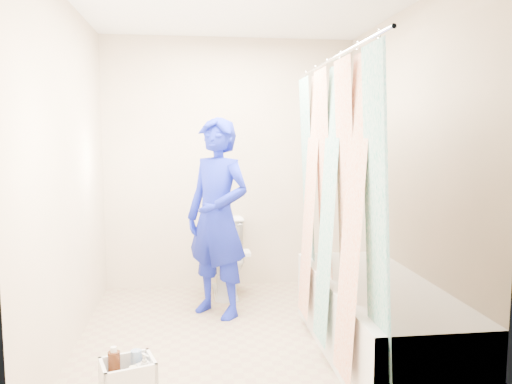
{
  "coord_description": "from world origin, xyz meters",
  "views": [
    {
      "loc": [
        -0.36,
        -3.53,
        1.47
      ],
      "look_at": [
        0.15,
        0.47,
        1.02
      ],
      "focal_mm": 35.0,
      "sensor_mm": 36.0,
      "label": 1
    }
  ],
  "objects": [
    {
      "name": "floor",
      "position": [
        0.0,
        0.0,
        0.0
      ],
      "size": [
        2.6,
        2.6,
        0.0
      ],
      "primitive_type": "plane",
      "color": "gray",
      "rests_on": "ground"
    },
    {
      "name": "ceiling",
      "position": [
        0.0,
        0.0,
        2.4
      ],
      "size": [
        2.4,
        2.6,
        0.02
      ],
      "primitive_type": "cube",
      "color": "white",
      "rests_on": "wall_back"
    },
    {
      "name": "wall_back",
      "position": [
        0.0,
        1.3,
        1.2
      ],
      "size": [
        2.4,
        0.02,
        2.4
      ],
      "primitive_type": "cube",
      "color": "tan",
      "rests_on": "ground"
    },
    {
      "name": "wall_front",
      "position": [
        0.0,
        -1.3,
        1.2
      ],
      "size": [
        2.4,
        0.02,
        2.4
      ],
      "primitive_type": "cube",
      "color": "tan",
      "rests_on": "ground"
    },
    {
      "name": "wall_left",
      "position": [
        -1.2,
        0.0,
        1.2
      ],
      "size": [
        0.02,
        2.6,
        2.4
      ],
      "primitive_type": "cube",
      "color": "tan",
      "rests_on": "ground"
    },
    {
      "name": "wall_right",
      "position": [
        1.2,
        0.0,
        1.2
      ],
      "size": [
        0.02,
        2.6,
        2.4
      ],
      "primitive_type": "cube",
      "color": "tan",
      "rests_on": "ground"
    },
    {
      "name": "bathtub",
      "position": [
        0.85,
        -0.43,
        0.27
      ],
      "size": [
        0.7,
        1.75,
        0.5
      ],
      "color": "white",
      "rests_on": "ground"
    },
    {
      "name": "curtain_rod",
      "position": [
        0.52,
        -0.43,
        1.95
      ],
      "size": [
        0.02,
        1.9,
        0.02
      ],
      "primitive_type": "cylinder",
      "rotation": [
        1.57,
        0.0,
        0.0
      ],
      "color": "silver",
      "rests_on": "wall_back"
    },
    {
      "name": "shower_curtain",
      "position": [
        0.52,
        -0.43,
        1.02
      ],
      "size": [
        0.06,
        1.75,
        1.8
      ],
      "primitive_type": "cube",
      "color": "silver",
      "rests_on": "curtain_rod"
    },
    {
      "name": "toilet",
      "position": [
        -0.06,
        1.03,
        0.35
      ],
      "size": [
        0.39,
        0.68,
        0.69
      ],
      "primitive_type": "imported",
      "rotation": [
        0.0,
        0.0,
        0.0
      ],
      "color": "white",
      "rests_on": "ground"
    },
    {
      "name": "tank_lid",
      "position": [
        -0.06,
        0.92,
        0.41
      ],
      "size": [
        0.43,
        0.19,
        0.03
      ],
      "primitive_type": "cube",
      "rotation": [
        0.0,
        0.0,
        0.0
      ],
      "color": "white",
      "rests_on": "toilet"
    },
    {
      "name": "tank_internals",
      "position": [
        -0.11,
        1.22,
        0.68
      ],
      "size": [
        0.17,
        0.06,
        0.23
      ],
      "color": "black",
      "rests_on": "toilet"
    },
    {
      "name": "plumber",
      "position": [
        -0.17,
        0.49,
        0.81
      ],
      "size": [
        0.7,
        0.68,
        1.62
      ],
      "primitive_type": "imported",
      "rotation": [
        0.0,
        0.0,
        -0.73
      ],
      "color": "#1034A6",
      "rests_on": "ground"
    },
    {
      "name": "cleaning_caddy",
      "position": [
        -0.74,
        -0.7,
        0.08
      ],
      "size": [
        0.36,
        0.32,
        0.23
      ],
      "rotation": [
        0.0,
        0.0,
        0.31
      ],
      "color": "white",
      "rests_on": "ground"
    }
  ]
}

